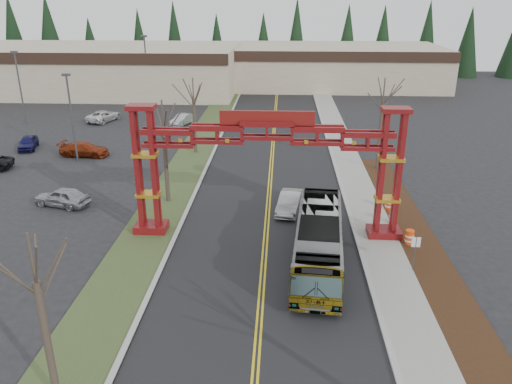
# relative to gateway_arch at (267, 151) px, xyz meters

# --- Properties ---
(road) EXTENTS (12.00, 110.00, 0.02)m
(road) POSITION_rel_gateway_arch_xyz_m (-0.00, 7.00, -5.97)
(road) COLOR black
(road) RESTS_ON ground
(lane_line_left) EXTENTS (0.12, 100.00, 0.01)m
(lane_line_left) POSITION_rel_gateway_arch_xyz_m (-0.12, 7.00, -5.96)
(lane_line_left) COLOR yellow
(lane_line_left) RESTS_ON road
(lane_line_right) EXTENTS (0.12, 100.00, 0.01)m
(lane_line_right) POSITION_rel_gateway_arch_xyz_m (0.12, 7.00, -5.96)
(lane_line_right) COLOR yellow
(lane_line_right) RESTS_ON road
(curb_right) EXTENTS (0.30, 110.00, 0.15)m
(curb_right) POSITION_rel_gateway_arch_xyz_m (6.15, 7.00, -5.91)
(curb_right) COLOR #A9A9A4
(curb_right) RESTS_ON ground
(sidewalk_right) EXTENTS (2.60, 110.00, 0.14)m
(sidewalk_right) POSITION_rel_gateway_arch_xyz_m (7.60, 7.00, -5.91)
(sidewalk_right) COLOR gray
(sidewalk_right) RESTS_ON ground
(landscape_strip) EXTENTS (2.60, 50.00, 0.12)m
(landscape_strip) POSITION_rel_gateway_arch_xyz_m (10.20, -8.00, -5.92)
(landscape_strip) COLOR black
(landscape_strip) RESTS_ON ground
(grass_median) EXTENTS (4.00, 110.00, 0.08)m
(grass_median) POSITION_rel_gateway_arch_xyz_m (-8.00, 7.00, -5.94)
(grass_median) COLOR #394C26
(grass_median) RESTS_ON ground
(curb_left) EXTENTS (0.30, 110.00, 0.15)m
(curb_left) POSITION_rel_gateway_arch_xyz_m (-6.15, 7.00, -5.91)
(curb_left) COLOR #A9A9A4
(curb_left) RESTS_ON ground
(gateway_arch) EXTENTS (18.20, 1.60, 8.90)m
(gateway_arch) POSITION_rel_gateway_arch_xyz_m (0.00, 0.00, 0.00)
(gateway_arch) COLOR #590C0B
(gateway_arch) RESTS_ON ground
(retail_building_west) EXTENTS (46.00, 22.30, 7.50)m
(retail_building_west) POSITION_rel_gateway_arch_xyz_m (-30.00, 53.96, -2.22)
(retail_building_west) COLOR tan
(retail_building_west) RESTS_ON ground
(retail_building_east) EXTENTS (38.00, 20.30, 7.00)m
(retail_building_east) POSITION_rel_gateway_arch_xyz_m (10.00, 61.95, -2.47)
(retail_building_east) COLOR tan
(retail_building_east) RESTS_ON ground
(conifer_treeline) EXTENTS (116.10, 5.60, 13.00)m
(conifer_treeline) POSITION_rel_gateway_arch_xyz_m (0.25, 74.00, 0.50)
(conifer_treeline) COLOR black
(conifer_treeline) RESTS_ON ground
(transit_bus) EXTENTS (3.65, 11.59, 3.18)m
(transit_bus) POSITION_rel_gateway_arch_xyz_m (3.29, -4.00, -4.39)
(transit_bus) COLOR #B8BAC1
(transit_bus) RESTS_ON ground
(silver_sedan) EXTENTS (2.30, 4.65, 1.47)m
(silver_sedan) POSITION_rel_gateway_arch_xyz_m (1.68, 4.03, -5.25)
(silver_sedan) COLOR #A5A8AD
(silver_sedan) RESTS_ON ground
(parked_car_near_a) EXTENTS (4.71, 2.85, 1.50)m
(parked_car_near_a) POSITION_rel_gateway_arch_xyz_m (-16.04, 4.14, -5.23)
(parked_car_near_a) COLOR #9D9FA4
(parked_car_near_a) RESTS_ON ground
(parked_car_mid_a) EXTENTS (5.10, 2.36, 1.44)m
(parked_car_mid_a) POSITION_rel_gateway_arch_xyz_m (-19.19, 17.02, -5.26)
(parked_car_mid_a) COLOR maroon
(parked_car_mid_a) RESTS_ON ground
(parked_car_mid_b) EXTENTS (2.64, 4.33, 1.38)m
(parked_car_mid_b) POSITION_rel_gateway_arch_xyz_m (-26.15, 19.20, -5.29)
(parked_car_mid_b) COLOR #17164E
(parked_car_mid_b) RESTS_ON ground
(parked_car_far_a) EXTENTS (2.85, 4.38, 1.36)m
(parked_car_far_a) POSITION_rel_gateway_arch_xyz_m (-11.67, 30.71, -5.30)
(parked_car_far_a) COLOR #A4A8AB
(parked_car_far_a) RESTS_ON ground
(parked_car_far_b) EXTENTS (3.85, 5.62, 1.43)m
(parked_car_far_b) POSITION_rel_gateway_arch_xyz_m (-22.31, 32.06, -5.27)
(parked_car_far_b) COLOR white
(parked_car_far_b) RESTS_ON ground
(bare_tree_median_near) EXTENTS (3.04, 3.04, 7.50)m
(bare_tree_median_near) POSITION_rel_gateway_arch_xyz_m (-8.00, -15.52, -0.52)
(bare_tree_median_near) COLOR #382D26
(bare_tree_median_near) RESTS_ON ground
(bare_tree_median_mid) EXTENTS (3.30, 3.30, 8.14)m
(bare_tree_median_mid) POSITION_rel_gateway_arch_xyz_m (-8.00, 5.45, -0.06)
(bare_tree_median_mid) COLOR #382D26
(bare_tree_median_mid) RESTS_ON ground
(bare_tree_median_far) EXTENTS (3.26, 3.26, 7.75)m
(bare_tree_median_far) POSITION_rel_gateway_arch_xyz_m (-8.00, 18.76, -0.42)
(bare_tree_median_far) COLOR #382D26
(bare_tree_median_far) RESTS_ON ground
(bare_tree_right_far) EXTENTS (3.21, 3.21, 8.57)m
(bare_tree_right_far) POSITION_rel_gateway_arch_xyz_m (10.00, 14.31, 0.42)
(bare_tree_right_far) COLOR #382D26
(bare_tree_right_far) RESTS_ON ground
(light_pole_near) EXTENTS (0.74, 0.37, 8.56)m
(light_pole_near) POSITION_rel_gateway_arch_xyz_m (-19.33, 15.43, -1.03)
(light_pole_near) COLOR #3F3F44
(light_pole_near) RESTS_ON ground
(light_pole_mid) EXTENTS (0.78, 0.39, 9.04)m
(light_pole_mid) POSITION_rel_gateway_arch_xyz_m (-31.95, 30.32, -0.75)
(light_pole_mid) COLOR #3F3F44
(light_pole_mid) RESTS_ON ground
(light_pole_far) EXTENTS (0.87, 0.43, 10.00)m
(light_pole_far) POSITION_rel_gateway_arch_xyz_m (-19.26, 43.51, -0.20)
(light_pole_far) COLOR #3F3F44
(light_pole_far) RESTS_ON ground
(street_sign) EXTENTS (0.52, 0.06, 2.27)m
(street_sign) POSITION_rel_gateway_arch_xyz_m (8.89, -4.56, -4.35)
(street_sign) COLOR #3F3F44
(street_sign) RESTS_ON ground
(barrel_south) EXTENTS (0.59, 0.59, 1.09)m
(barrel_south) POSITION_rel_gateway_arch_xyz_m (9.44, -1.17, -5.44)
(barrel_south) COLOR #F9480D
(barrel_south) RESTS_ON ground
(barrel_mid) EXTENTS (0.55, 0.55, 1.02)m
(barrel_mid) POSITION_rel_gateway_arch_xyz_m (8.99, 2.02, -5.47)
(barrel_mid) COLOR #F9480D
(barrel_mid) RESTS_ON ground
(barrel_north) EXTENTS (0.59, 0.59, 1.09)m
(barrel_north) POSITION_rel_gateway_arch_xyz_m (9.23, 4.58, -5.44)
(barrel_north) COLOR #F9480D
(barrel_north) RESTS_ON ground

